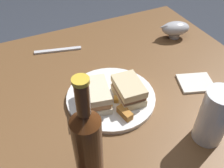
{
  "coord_description": "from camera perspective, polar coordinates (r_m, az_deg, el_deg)",
  "views": [
    {
      "loc": [
        0.26,
        0.55,
        1.26
      ],
      "look_at": [
        0.02,
        0.03,
        0.73
      ],
      "focal_mm": 39.78,
      "sensor_mm": 36.0,
      "label": 1
    }
  ],
  "objects": [
    {
      "name": "pint_glass",
      "position": [
        0.68,
        22.2,
        -7.54
      ],
      "size": [
        0.08,
        0.08,
        0.16
      ],
      "color": "white",
      "rests_on": "dining_table"
    },
    {
      "name": "dining_table",
      "position": [
        1.09,
        0.19,
        -13.73
      ],
      "size": [
        1.0,
        0.83,
        0.7
      ],
      "primitive_type": "cube",
      "color": "brown",
      "rests_on": "ground"
    },
    {
      "name": "fork",
      "position": [
        0.99,
        -12.31,
        7.6
      ],
      "size": [
        0.18,
        0.06,
        0.01
      ],
      "primitive_type": "cube",
      "rotation": [
        0.0,
        0.0,
        2.9
      ],
      "color": "silver",
      "rests_on": "dining_table"
    },
    {
      "name": "sandwich_half_right",
      "position": [
        0.74,
        3.83,
        -1.47
      ],
      "size": [
        0.08,
        0.11,
        0.06
      ],
      "color": "beige",
      "rests_on": "plate"
    },
    {
      "name": "gravy_boat",
      "position": [
        1.07,
        14.33,
        12.27
      ],
      "size": [
        0.13,
        0.1,
        0.07
      ],
      "color": "#B7B7BC",
      "rests_on": "dining_table"
    },
    {
      "name": "napkin",
      "position": [
        0.87,
        18.69,
        0.29
      ],
      "size": [
        0.13,
        0.12,
        0.01
      ],
      "primitive_type": "cube",
      "rotation": [
        0.0,
        0.0,
        -0.33
      ],
      "color": "silver",
      "rests_on": "dining_table"
    },
    {
      "name": "potato_wedge_back",
      "position": [
        0.72,
        -1.54,
        -5.18
      ],
      "size": [
        0.05,
        0.04,
        0.02
      ],
      "primitive_type": "cube",
      "rotation": [
        0.0,
        0.0,
        2.61
      ],
      "color": "#B77F33",
      "rests_on": "plate"
    },
    {
      "name": "plate",
      "position": [
        0.77,
        -0.26,
        -3.02
      ],
      "size": [
        0.27,
        0.27,
        0.01
      ],
      "primitive_type": "cylinder",
      "color": "white",
      "rests_on": "dining_table"
    },
    {
      "name": "potato_wedge_left_edge",
      "position": [
        0.72,
        -2.65,
        -5.0
      ],
      "size": [
        0.02,
        0.04,
        0.02
      ],
      "primitive_type": "cube",
      "rotation": [
        0.0,
        0.0,
        4.75
      ],
      "color": "#AD702D",
      "rests_on": "plate"
    },
    {
      "name": "potato_wedge_middle",
      "position": [
        0.74,
        2.05,
        -3.53
      ],
      "size": [
        0.05,
        0.04,
        0.02
      ],
      "primitive_type": "cube",
      "rotation": [
        0.0,
        0.0,
        5.81
      ],
      "color": "gold",
      "rests_on": "plate"
    },
    {
      "name": "sandwich_half_left",
      "position": [
        0.72,
        -3.75,
        -2.63
      ],
      "size": [
        0.1,
        0.12,
        0.06
      ],
      "color": "beige",
      "rests_on": "plate"
    },
    {
      "name": "potato_wedge_front",
      "position": [
        0.7,
        2.96,
        -6.64
      ],
      "size": [
        0.03,
        0.05,
        0.02
      ],
      "primitive_type": "cube",
      "rotation": [
        0.0,
        0.0,
        1.75
      ],
      "color": "#AD702D",
      "rests_on": "plate"
    },
    {
      "name": "cider_bottle",
      "position": [
        0.53,
        -5.6,
        -13.63
      ],
      "size": [
        0.06,
        0.06,
        0.3
      ],
      "color": "#47230F",
      "rests_on": "dining_table"
    }
  ]
}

